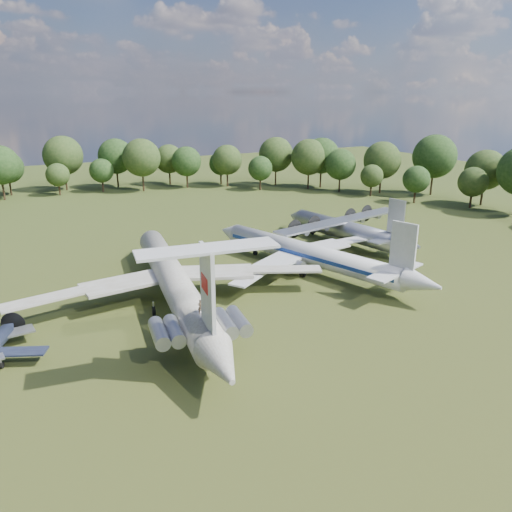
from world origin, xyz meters
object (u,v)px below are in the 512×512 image
il62_airliner (174,287)px  person_on_il62 (200,307)px  an12_transport (344,232)px  tu104_jet (309,258)px

il62_airliner → person_on_il62: person_on_il62 is taller
il62_airliner → person_on_il62: (-1.85, -14.60, 3.41)m
an12_transport → person_on_il62: bearing=-155.6°
il62_airliner → an12_transport: bearing=26.8°
il62_airliner → person_on_il62: bearing=-90.0°
tu104_jet → an12_transport: tu104_jet is taller
tu104_jet → an12_transport: size_ratio=1.36×
an12_transport → person_on_il62: person_on_il62 is taller
tu104_jet → an12_transport: bearing=16.6°
person_on_il62 → an12_transport: bearing=-144.4°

